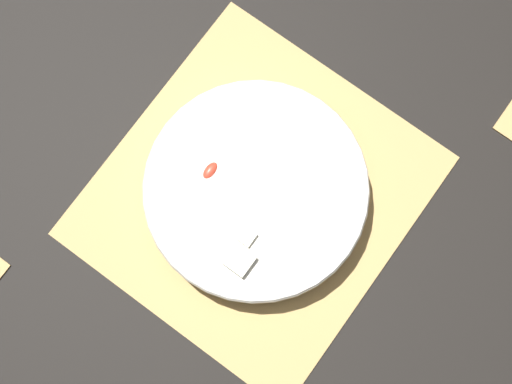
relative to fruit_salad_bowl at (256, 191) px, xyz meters
The scene contains 3 objects.
ground_plane 0.04m from the fruit_salad_bowl, 148.46° to the right, with size 6.00×6.00×0.00m, color black.
bamboo_mat_center 0.03m from the fruit_salad_bowl, 148.46° to the right, with size 0.42×0.39×0.01m.
fruit_salad_bowl is the anchor object (origin of this frame).
Camera 1 is at (0.14, 0.10, 0.95)m, focal length 50.00 mm.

